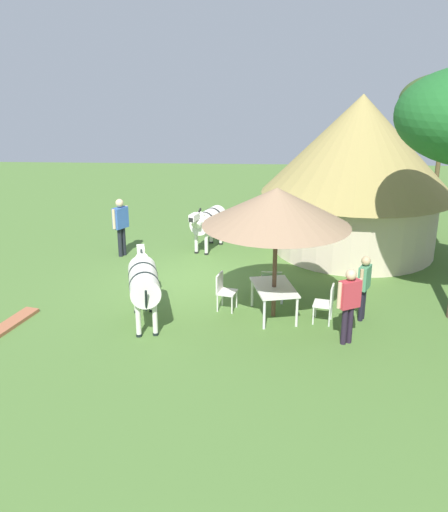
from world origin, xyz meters
name	(u,v)px	position (x,y,z in m)	size (l,w,h in m)	color
ground_plane	(201,282)	(0.00, 0.00, 0.00)	(36.00, 36.00, 0.00)	#4C7032
thatched_hut	(358,169)	(-2.96, 4.51, 2.54)	(5.78, 5.78, 4.73)	beige
shade_umbrella	(277,207)	(2.03, 1.87, 2.62)	(3.30, 3.30, 3.05)	brown
patio_dining_table	(274,290)	(2.03, 1.87, 0.66)	(1.52, 1.14, 0.74)	silver
patio_chair_near_lawn	(224,289)	(1.71, 0.70, 0.52)	(0.53, 0.52, 0.90)	silver
patio_chair_west_end	(327,301)	(2.33, 3.06, 0.52)	(0.53, 0.51, 0.90)	silver
guest_beside_umbrella	(349,300)	(3.30, 3.36, 1.00)	(0.40, 0.54, 1.66)	black
guest_behind_table	(364,282)	(2.13, 3.89, 0.93)	(0.50, 0.36, 1.54)	black
standing_watcher	(121,222)	(-2.03, -2.57, 1.06)	(0.55, 0.44, 1.77)	black
striped_lounge_chair	(271,279)	(0.36, 1.88, 0.26)	(0.83, 0.58, 0.63)	teal
zebra_nearest_camera	(144,281)	(2.51, -1.05, 1.02)	(2.28, 1.01, 1.56)	silver
zebra_by_umbrella	(208,221)	(-2.77, -0.01, 0.92)	(2.01, 1.08, 1.46)	silver
acacia_tree_far_lawn	(446,101)	(-6.81, 8.10, 4.26)	(3.23, 3.23, 5.24)	brown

